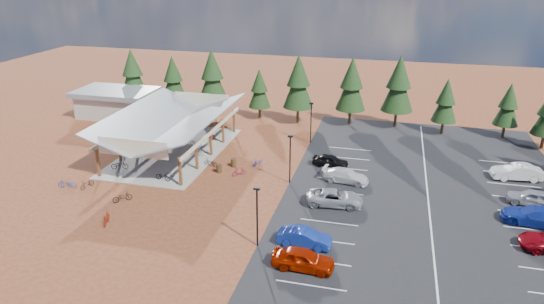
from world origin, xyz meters
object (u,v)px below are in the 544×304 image
object	(u,v)px
bike_14	(258,162)
car_3	(346,176)
bike_4	(163,176)
car_1	(304,237)
bike_2	(167,136)
bike_6	(196,143)
bike_5	(197,152)
car_0	(303,259)
bike_16	(211,163)
bike_pavilion	(172,121)
bike_11	(106,218)
car_9	(517,172)
bike_0	(120,165)
car_8	(532,198)
car_4	(330,161)
bike_8	(87,184)
bike_1	(154,148)
lamp_post_2	(311,120)
bike_10	(67,184)
bike_15	(239,172)
lamp_post_0	(257,213)
lamp_post_1	(290,156)
trash_bin_0	(219,168)
outbuilding	(116,103)
bike_3	(181,126)
bike_7	(211,135)
car_7	(536,216)
trash_bin_1	(234,163)
car_2	(335,198)
bike_12	(122,197)

from	to	relation	value
bike_14	car_3	xyz separation A→B (m)	(9.84, -1.93, 0.31)
bike_4	car_1	distance (m)	18.23
bike_2	bike_6	xyz separation A→B (m)	(4.36, -1.18, -0.01)
bike_5	car_0	distance (m)	24.37
bike_16	bike_pavilion	bearing A→B (deg)	-106.35
bike_11	car_9	size ratio (longest dim) A/B	0.37
bike_2	car_9	world-z (taller)	car_9
bike_0	car_8	bearing A→B (deg)	-106.09
bike_16	car_4	distance (m)	13.07
bike_8	car_1	distance (m)	23.39
bike_1	lamp_post_2	bearing A→B (deg)	-76.31
bike_8	bike_10	world-z (taller)	bike_10
bike_5	lamp_post_2	bearing A→B (deg)	-59.82
bike_6	car_3	xyz separation A→B (m)	(18.64, -5.53, 0.16)
car_8	car_0	bearing A→B (deg)	-41.44
bike_0	bike_6	size ratio (longest dim) A/B	1.03
lamp_post_2	bike_15	xyz separation A→B (m)	(-5.54, -11.60, -2.49)
bike_10	bike_11	bearing A→B (deg)	46.12
lamp_post_0	bike_6	bearing A→B (deg)	124.55
lamp_post_1	bike_4	distance (m)	13.20
bike_1	car_0	size ratio (longest dim) A/B	0.34
trash_bin_0	car_1	size ratio (longest dim) A/B	0.21
trash_bin_0	bike_10	distance (m)	15.17
bike_10	outbuilding	bearing A→B (deg)	-170.29
bike_15	car_4	size ratio (longest dim) A/B	0.41
bike_3	bike_15	size ratio (longest dim) A/B	1.02
bike_7	bike_10	distance (m)	18.85
bike_2	car_8	world-z (taller)	car_8
bike_6	bike_7	world-z (taller)	bike_7
trash_bin_0	bike_7	size ratio (longest dim) A/B	0.58
bike_0	bike_7	world-z (taller)	bike_0
lamp_post_2	trash_bin_0	bearing A→B (deg)	-125.01
bike_16	car_7	xyz separation A→B (m)	(31.38, -5.04, 0.40)
lamp_post_2	car_1	xyz separation A→B (m)	(3.59, -23.06, -2.23)
lamp_post_0	bike_6	xyz separation A→B (m)	(-13.17, 19.12, -2.41)
bike_3	car_8	xyz separation A→B (m)	(40.17, -11.60, 0.18)
bike_4	bike_11	xyz separation A→B (m)	(-0.80, -9.09, -0.01)
bike_pavilion	trash_bin_1	size ratio (longest dim) A/B	21.56
lamp_post_0	lamp_post_2	bearing A→B (deg)	90.00
bike_3	bike_5	distance (m)	9.89
trash_bin_1	bike_0	bearing A→B (deg)	-161.43
outbuilding	car_7	size ratio (longest dim) A/B	1.97
bike_1	bike_8	size ratio (longest dim) A/B	0.95
bike_14	car_2	xyz separation A→B (m)	(9.39, -7.17, 0.35)
bike_3	trash_bin_1	bearing A→B (deg)	-137.10
bike_8	car_9	distance (m)	43.57
bike_3	car_1	distance (m)	31.59
bike_12	bike_16	xyz separation A→B (m)	(5.08, 9.84, -0.03)
bike_11	car_3	bearing A→B (deg)	18.10
bike_15	car_1	bearing A→B (deg)	175.43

